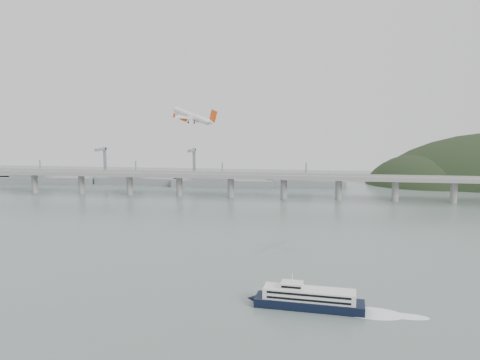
# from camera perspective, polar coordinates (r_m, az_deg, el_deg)

# --- Properties ---
(ground) EXTENTS (900.00, 900.00, 0.00)m
(ground) POSITION_cam_1_polar(r_m,az_deg,el_deg) (245.98, -1.88, -10.02)
(ground) COLOR slate
(ground) RESTS_ON ground
(bridge) EXTENTS (800.00, 22.00, 23.90)m
(bridge) POSITION_cam_1_polar(r_m,az_deg,el_deg) (436.62, 2.60, 0.07)
(bridge) COLOR gray
(bridge) RESTS_ON ground
(distant_fleet) EXTENTS (453.00, 60.90, 40.00)m
(distant_fleet) POSITION_cam_1_polar(r_m,az_deg,el_deg) (537.93, -13.26, 0.06)
(distant_fleet) COLOR slate
(distant_fleet) RESTS_ON ground
(ferry) EXTENTS (70.32, 16.30, 13.26)m
(ferry) POSITION_cam_1_polar(r_m,az_deg,el_deg) (191.72, 8.42, -14.14)
(ferry) COLOR black
(ferry) RESTS_ON ground
(airliner) EXTENTS (36.84, 35.20, 14.30)m
(airliner) POSITION_cam_1_polar(r_m,az_deg,el_deg) (305.13, -5.80, 7.71)
(airliner) COLOR white
(airliner) RESTS_ON ground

